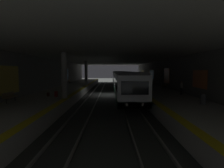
{
  "coord_description": "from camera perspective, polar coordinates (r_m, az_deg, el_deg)",
  "views": [
    {
      "loc": [
        -27.6,
        -0.28,
        3.81
      ],
      "look_at": [
        4.96,
        -0.46,
        1.32
      ],
      "focal_mm": 28.32,
      "sensor_mm": 36.0,
      "label": 1
    }
  ],
  "objects": [
    {
      "name": "platform_left",
      "position": [
        28.49,
        12.4,
        -2.35
      ],
      "size": [
        60.0,
        5.3,
        1.06
      ],
      "color": "beige",
      "rests_on": "ground"
    },
    {
      "name": "bench_left_near",
      "position": [
        28.3,
        16.64,
        -0.34
      ],
      "size": [
        1.7,
        0.47,
        0.86
      ],
      "color": "#262628",
      "rests_on": "platform_left"
    },
    {
      "name": "wall_right",
      "position": [
        29.27,
        -19.74,
        2.14
      ],
      "size": [
        60.0,
        0.56,
        5.6
      ],
      "color": "slate",
      "rests_on": "ground"
    },
    {
      "name": "track_left",
      "position": [
        27.92,
        3.63,
        -3.31
      ],
      "size": [
        60.0,
        1.53,
        0.16
      ],
      "color": "gray",
      "rests_on": "ground"
    },
    {
      "name": "person_walking_mid",
      "position": [
        41.7,
        9.4,
        1.66
      ],
      "size": [
        0.6,
        0.22,
        1.54
      ],
      "color": "#3E3E3E",
      "rests_on": "platform_left"
    },
    {
      "name": "person_waiting_near",
      "position": [
        21.7,
        21.53,
        -1.01
      ],
      "size": [
        0.6,
        0.22,
        1.56
      ],
      "color": "#272727",
      "rests_on": "platform_left"
    },
    {
      "name": "wall_left",
      "position": [
        29.16,
        18.02,
        2.18
      ],
      "size": [
        60.0,
        0.56,
        5.6
      ],
      "color": "slate",
      "rests_on": "ground"
    },
    {
      "name": "metro_train",
      "position": [
        33.61,
        2.95,
        1.33
      ],
      "size": [
        38.86,
        2.83,
        3.49
      ],
      "color": "silver",
      "rests_on": "track_left"
    },
    {
      "name": "pillar_far",
      "position": [
        33.17,
        -8.36,
        3.49
      ],
      "size": [
        0.56,
        0.56,
        4.55
      ],
      "color": "gray",
      "rests_on": "platform_right"
    },
    {
      "name": "bench_right_mid",
      "position": [
        38.64,
        -13.51,
        0.93
      ],
      "size": [
        1.7,
        0.47,
        0.86
      ],
      "color": "#262628",
      "rests_on": "platform_right"
    },
    {
      "name": "bench_left_mid",
      "position": [
        39.46,
        11.76,
        1.03
      ],
      "size": [
        1.7,
        0.47,
        0.86
      ],
      "color": "#262628",
      "rests_on": "platform_left"
    },
    {
      "name": "pillar_near",
      "position": [
        18.1,
        -15.16,
        2.69
      ],
      "size": [
        0.56,
        0.56,
        4.55
      ],
      "color": "gray",
      "rests_on": "platform_right"
    },
    {
      "name": "platform_right",
      "position": [
        28.62,
        -14.13,
        -2.35
      ],
      "size": [
        60.0,
        5.3,
        1.06
      ],
      "color": "beige",
      "rests_on": "ground"
    },
    {
      "name": "ceiling_slab",
      "position": [
        27.67,
        -0.91,
        8.5
      ],
      "size": [
        60.0,
        19.4,
        0.4
      ],
      "color": "beige",
      "rests_on": "wall_left"
    },
    {
      "name": "bench_right_near",
      "position": [
        17.75,
        -30.15,
        -3.45
      ],
      "size": [
        1.7,
        0.47,
        0.86
      ],
      "color": "#262628",
      "rests_on": "platform_right"
    },
    {
      "name": "suitcase_rolling",
      "position": [
        19.53,
        -17.57,
        -3.08
      ],
      "size": [
        0.43,
        0.25,
        0.88
      ],
      "color": "maroon",
      "rests_on": "platform_right"
    },
    {
      "name": "backpack_on_floor",
      "position": [
        20.17,
        -19.9,
        -3.18
      ],
      "size": [
        0.3,
        0.2,
        0.4
      ],
      "color": "maroon",
      "rests_on": "platform_right"
    },
    {
      "name": "ground_plane",
      "position": [
        27.86,
        -0.9,
        -3.49
      ],
      "size": [
        120.0,
        120.0,
        0.0
      ],
      "primitive_type": "plane",
      "color": "#383A38"
    },
    {
      "name": "trash_bin",
      "position": [
        16.27,
        27.3,
        -4.36
      ],
      "size": [
        0.44,
        0.44,
        0.85
      ],
      "color": "#595B5E",
      "rests_on": "platform_left"
    },
    {
      "name": "track_right",
      "position": [
        27.96,
        -5.42,
        -3.31
      ],
      "size": [
        60.0,
        1.53,
        0.16
      ],
      "color": "gray",
      "rests_on": "ground"
    }
  ]
}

